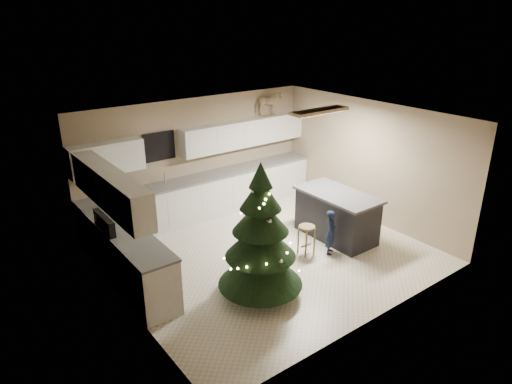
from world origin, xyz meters
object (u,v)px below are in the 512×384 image
bar_stool (307,233)px  rocking_horse (268,103)px  christmas_tree (260,243)px  toddler (331,232)px  island (337,215)px

bar_stool → rocking_horse: bearing=65.6°
christmas_tree → toddler: 1.96m
christmas_tree → toddler: (1.88, 0.28, -0.49)m
christmas_tree → bar_stool: bearing=19.4°
toddler → rocking_horse: (0.87, 3.00, 1.86)m
christmas_tree → toddler: bearing=8.6°
island → rocking_horse: rocking_horse is taller
island → bar_stool: bearing=-170.3°
island → rocking_horse: 3.18m
rocking_horse → toddler: bearing=-175.6°
bar_stool → christmas_tree: size_ratio=0.26×
bar_stool → island: bearing=9.7°
island → christmas_tree: 2.59m
island → rocking_horse: bearing=83.7°
christmas_tree → rocking_horse: rocking_horse is taller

